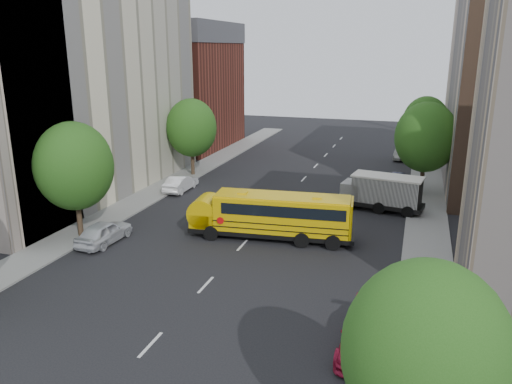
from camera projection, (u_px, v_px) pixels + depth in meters
The scene contains 19 objects.
ground at pixel (252, 235), 34.49m from camera, with size 120.00×120.00×0.00m, color black.
sidewalk_left at pixel (143, 199), 42.46m from camera, with size 3.00×80.00×0.12m, color slate.
sidewalk_right at pixel (427, 228), 35.61m from camera, with size 3.00×80.00×0.12m, color slate.
lane_markings at pixel (288, 195), 43.62m from camera, with size 0.15×64.00×0.01m, color silver.
building_left_cream at pixel (74, 77), 42.54m from camera, with size 10.00×26.00×20.00m, color beige.
building_left_redbrick at pixel (188, 96), 63.60m from camera, with size 10.00×15.00×13.00m, color maroon.
building_right_far at pixel (512, 87), 44.88m from camera, with size 10.00×22.00×18.00m, color beige.
street_tree_1 at pixel (74, 166), 32.73m from camera, with size 5.12×5.12×7.90m.
street_tree_2 at pixel (191, 128), 49.20m from camera, with size 4.99×4.99×7.71m.
street_tree_3 at pixel (426, 354), 13.54m from camera, with size 4.61×4.61×7.11m.
street_tree_4 at pixel (426, 137), 42.58m from camera, with size 5.25×5.25×8.10m.
street_tree_5 at pixel (425, 122), 53.64m from camera, with size 4.86×4.86×7.51m.
school_bus at pixel (270, 214), 33.41m from camera, with size 11.32×3.70×3.14m.
safari_truck at pixel (381, 192), 39.32m from camera, with size 6.95×3.43×2.85m.
parked_car_0 at pixel (104, 232), 32.81m from camera, with size 1.80×4.48×1.53m, color silver.
parked_car_1 at pixel (181, 183), 44.84m from camera, with size 1.52×4.37×1.44m, color white.
parked_car_3 at pixel (366, 335), 21.14m from camera, with size 2.01×4.96×1.44m, color maroon.
parked_car_4 at pixel (396, 180), 46.03m from camera, with size 1.63×4.04×1.38m, color #36375F.
parked_car_5 at pixel (402, 153), 57.73m from camera, with size 1.55×4.43×1.46m, color gray.
Camera 1 is at (10.26, -30.62, 12.45)m, focal length 35.00 mm.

